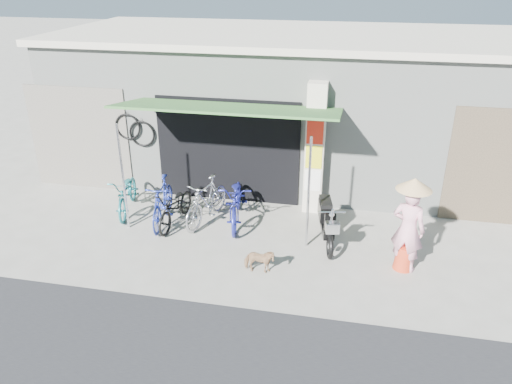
% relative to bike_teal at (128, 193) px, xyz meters
% --- Properties ---
extents(ground, '(80.00, 80.00, 0.00)m').
position_rel_bike_teal_xyz_m(ground, '(3.32, -1.48, -0.46)').
color(ground, gray).
rests_on(ground, ground).
extents(bicycle_shop, '(12.30, 5.30, 3.66)m').
position_rel_bike_teal_xyz_m(bicycle_shop, '(3.31, 3.61, 1.38)').
color(bicycle_shop, '#A1A69D').
rests_on(bicycle_shop, ground).
extents(shop_pillar, '(0.42, 0.44, 3.00)m').
position_rel_bike_teal_xyz_m(shop_pillar, '(4.17, 0.96, 1.04)').
color(shop_pillar, beige).
rests_on(shop_pillar, ground).
extents(awning, '(4.60, 1.88, 2.72)m').
position_rel_bike_teal_xyz_m(awning, '(2.41, 0.14, 2.06)').
color(awning, '#2F5A28').
rests_on(awning, ground).
extents(neighbour_right, '(2.60, 0.06, 2.60)m').
position_rel_bike_teal_xyz_m(neighbour_right, '(8.32, 1.11, 0.84)').
color(neighbour_right, brown).
rests_on(neighbour_right, ground).
extents(neighbour_left, '(2.60, 0.06, 2.60)m').
position_rel_bike_teal_xyz_m(neighbour_left, '(-1.68, 1.11, 0.84)').
color(neighbour_left, '#6B665B').
rests_on(neighbour_left, ground).
extents(bike_teal, '(1.00, 1.83, 0.91)m').
position_rel_bike_teal_xyz_m(bike_teal, '(0.00, 0.00, 0.00)').
color(bike_teal, '#17656A').
rests_on(bike_teal, ground).
extents(bike_blue, '(0.70, 1.76, 1.03)m').
position_rel_bike_teal_xyz_m(bike_blue, '(1.00, -0.37, 0.06)').
color(bike_blue, '#203096').
rests_on(bike_blue, ground).
extents(bike_black, '(0.70, 1.65, 0.85)m').
position_rel_bike_teal_xyz_m(bike_black, '(1.30, -0.38, -0.03)').
color(bike_black, black).
rests_on(bike_black, ground).
extents(bike_silver, '(0.89, 1.79, 1.03)m').
position_rel_bike_teal_xyz_m(bike_silver, '(1.93, -0.13, 0.06)').
color(bike_silver, '#BABABF').
rests_on(bike_silver, ground).
extents(bike_navy, '(1.00, 2.04, 1.03)m').
position_rel_bike_teal_xyz_m(bike_navy, '(2.59, -0.01, 0.06)').
color(bike_navy, navy).
rests_on(bike_navy, ground).
extents(street_dog, '(0.60, 0.29, 0.50)m').
position_rel_bike_teal_xyz_m(street_dog, '(3.46, -1.87, -0.21)').
color(street_dog, tan).
rests_on(street_dog, ground).
extents(moped, '(0.60, 1.77, 1.01)m').
position_rel_bike_teal_xyz_m(moped, '(4.59, -0.43, 0.00)').
color(moped, black).
rests_on(moped, ground).
extents(nun, '(0.72, 0.64, 1.86)m').
position_rel_bike_teal_xyz_m(nun, '(6.11, -1.19, 0.46)').
color(nun, pink).
rests_on(nun, ground).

